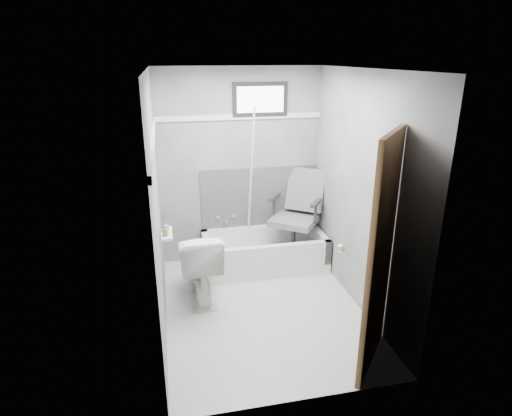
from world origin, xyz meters
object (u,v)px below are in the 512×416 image
object	(u,v)px
door	(431,271)
bathtub	(264,251)
soap_bottle_b	(165,226)
office_chair	(294,214)
soap_bottle_a	(165,231)
toilet	(199,265)

from	to	relation	value
door	bathtub	bearing A→B (deg)	108.75
bathtub	soap_bottle_b	distance (m)	1.59
office_chair	soap_bottle_a	distance (m)	1.86
bathtub	office_chair	distance (m)	0.59
bathtub	door	distance (m)	2.46
soap_bottle_a	soap_bottle_b	distance (m)	0.14
door	soap_bottle_a	world-z (taller)	door
office_chair	toilet	distance (m)	1.40
door	soap_bottle_b	size ratio (longest dim) A/B	19.67
door	soap_bottle_a	distance (m)	2.31
office_chair	soap_bottle_b	bearing A→B (deg)	-115.55
bathtub	soap_bottle_b	xyz separation A→B (m)	(-1.17, -0.78, 0.75)
toilet	bathtub	bearing A→B (deg)	-149.00
office_chair	door	xyz separation A→B (m)	(0.36, -2.25, 0.35)
office_chair	bathtub	bearing A→B (deg)	-137.11
bathtub	toilet	xyz separation A→B (m)	(-0.85, -0.56, 0.18)
toilet	soap_bottle_a	bearing A→B (deg)	46.19
toilet	door	world-z (taller)	door
office_chair	door	world-z (taller)	door
toilet	soap_bottle_a	size ratio (longest dim) A/B	7.61
soap_bottle_a	office_chair	bearing A→B (deg)	31.74
office_chair	toilet	bearing A→B (deg)	-117.49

